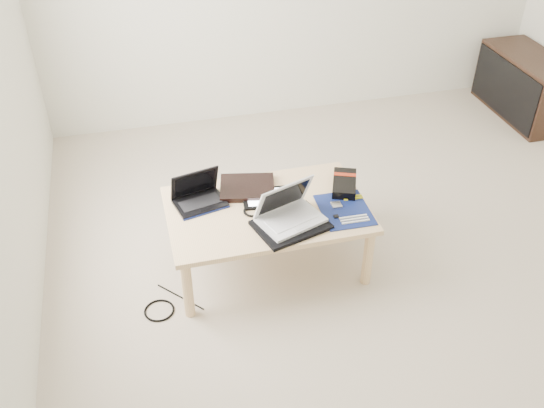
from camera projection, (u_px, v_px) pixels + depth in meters
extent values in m
plane|color=beige|center=(393.00, 260.00, 3.60)|extent=(4.00, 4.00, 0.00)
cube|color=#E8C18B|center=(267.00, 210.00, 3.35)|extent=(1.10, 0.70, 0.03)
cylinder|color=#E8C18B|center=(188.00, 289.00, 3.14)|extent=(0.06, 0.06, 0.37)
cylinder|color=#E8C18B|center=(368.00, 257.00, 3.34)|extent=(0.06, 0.06, 0.37)
cylinder|color=#E8C18B|center=(173.00, 220.00, 3.60)|extent=(0.06, 0.06, 0.37)
cylinder|color=#E8C18B|center=(332.00, 196.00, 3.81)|extent=(0.06, 0.06, 0.37)
cube|color=#341D15|center=(527.00, 86.00, 4.94)|extent=(0.40, 0.90, 0.50)
cube|color=black|center=(505.00, 89.00, 4.90)|extent=(0.02, 0.86, 0.44)
cube|color=black|center=(247.00, 188.00, 3.48)|extent=(0.36, 0.32, 0.03)
cube|color=black|center=(200.00, 203.00, 3.36)|extent=(0.31, 0.25, 0.02)
cube|color=black|center=(200.00, 202.00, 3.35)|extent=(0.24, 0.15, 0.00)
cube|color=black|center=(205.00, 209.00, 3.31)|extent=(0.06, 0.04, 0.00)
cube|color=black|center=(194.00, 183.00, 3.35)|extent=(0.28, 0.12, 0.18)
cube|color=black|center=(195.00, 184.00, 3.35)|extent=(0.24, 0.10, 0.14)
cube|color=#0D184D|center=(207.00, 213.00, 3.30)|extent=(0.27, 0.07, 0.01)
cube|color=black|center=(266.00, 198.00, 3.41)|extent=(0.29, 0.23, 0.01)
cube|color=silver|center=(266.00, 197.00, 3.41)|extent=(0.23, 0.18, 0.00)
cube|color=#B6B6BB|center=(281.00, 201.00, 3.38)|extent=(0.06, 0.21, 0.02)
cube|color=#9B9BA0|center=(281.00, 199.00, 3.38)|extent=(0.05, 0.18, 0.00)
cube|color=black|center=(291.00, 225.00, 3.20)|extent=(0.43, 0.36, 0.02)
cube|color=silver|center=(291.00, 220.00, 3.21)|extent=(0.38, 0.33, 0.02)
cube|color=white|center=(291.00, 219.00, 3.20)|extent=(0.29, 0.21, 0.00)
cube|color=silver|center=(301.00, 227.00, 3.15)|extent=(0.08, 0.05, 0.00)
cube|color=silver|center=(284.00, 197.00, 3.19)|extent=(0.34, 0.20, 0.21)
cube|color=black|center=(284.00, 198.00, 3.19)|extent=(0.29, 0.16, 0.16)
cube|color=#0B1B4B|center=(345.00, 210.00, 3.32)|extent=(0.28, 0.34, 0.01)
cube|color=#B6B6BB|center=(336.00, 205.00, 3.35)|extent=(0.06, 0.06, 0.01)
cube|color=yellow|center=(352.00, 196.00, 3.41)|extent=(0.11, 0.01, 0.01)
cube|color=yellow|center=(353.00, 199.00, 3.40)|extent=(0.11, 0.01, 0.01)
cube|color=silver|center=(353.00, 217.00, 3.26)|extent=(0.16, 0.02, 0.01)
cube|color=silver|center=(354.00, 219.00, 3.25)|extent=(0.16, 0.02, 0.01)
cube|color=silver|center=(356.00, 222.00, 3.23)|extent=(0.16, 0.02, 0.01)
cube|color=black|center=(336.00, 216.00, 3.26)|extent=(0.03, 0.03, 0.01)
cube|color=black|center=(344.00, 184.00, 3.48)|extent=(0.22, 0.29, 0.06)
cube|color=#99250D|center=(345.00, 174.00, 3.51)|extent=(0.13, 0.08, 0.00)
torus|color=black|center=(253.00, 211.00, 3.31)|extent=(0.12, 0.12, 0.01)
torus|color=black|center=(159.00, 310.00, 3.26)|extent=(0.20, 0.20, 0.01)
cylinder|color=black|center=(180.00, 297.00, 3.34)|extent=(0.23, 0.25, 0.01)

